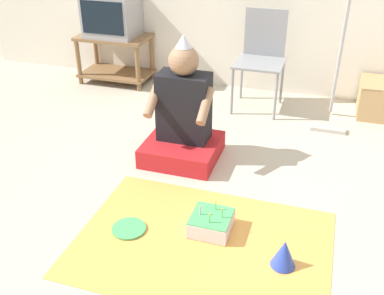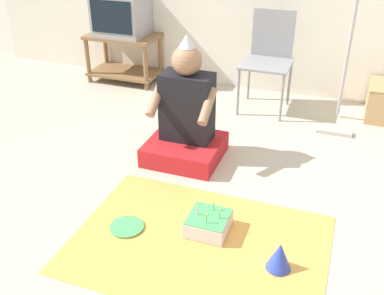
# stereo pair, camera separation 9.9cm
# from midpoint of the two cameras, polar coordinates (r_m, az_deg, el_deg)

# --- Properties ---
(ground_plane) EXTENTS (16.00, 16.00, 0.00)m
(ground_plane) POSITION_cam_midpoint_polar(r_m,az_deg,el_deg) (2.75, 2.96, -8.64)
(ground_plane) COLOR #BCB29E
(tv_stand) EXTENTS (0.71, 0.43, 0.48)m
(tv_stand) POSITION_cam_midpoint_polar(r_m,az_deg,el_deg) (4.73, -10.31, 11.55)
(tv_stand) COLOR olive
(tv_stand) RESTS_ON ground_plane
(tv) EXTENTS (0.49, 0.41, 0.40)m
(tv) POSITION_cam_midpoint_polar(r_m,az_deg,el_deg) (4.63, -10.75, 16.21)
(tv) COLOR #99999E
(tv) RESTS_ON tv_stand
(folding_chair) EXTENTS (0.42, 0.42, 0.85)m
(folding_chair) POSITION_cam_midpoint_polar(r_m,az_deg,el_deg) (4.05, 8.15, 11.76)
(folding_chair) COLOR gray
(folding_chair) RESTS_ON ground_plane
(dust_mop) EXTENTS (0.28, 0.39, 1.24)m
(dust_mop) POSITION_cam_midpoint_polar(r_m,az_deg,el_deg) (3.79, 17.00, 7.58)
(dust_mop) COLOR #B2ADA3
(dust_mop) RESTS_ON ground_plane
(person_seated) EXTENTS (0.52, 0.50, 0.90)m
(person_seated) POSITION_cam_midpoint_polar(r_m,az_deg,el_deg) (3.20, -2.03, 3.50)
(person_seated) COLOR red
(person_seated) RESTS_ON ground_plane
(party_cloth) EXTENTS (1.39, 1.00, 0.01)m
(party_cloth) POSITION_cam_midpoint_polar(r_m,az_deg,el_deg) (2.55, 0.18, -12.06)
(party_cloth) COLOR #EFA84C
(party_cloth) RESTS_ON ground_plane
(birthday_cake) EXTENTS (0.23, 0.23, 0.16)m
(birthday_cake) POSITION_cam_midpoint_polar(r_m,az_deg,el_deg) (2.60, 1.34, -9.53)
(birthday_cake) COLOR silver
(birthday_cake) RESTS_ON party_cloth
(party_hat_blue) EXTENTS (0.13, 0.13, 0.16)m
(party_hat_blue) POSITION_cam_midpoint_polar(r_m,az_deg,el_deg) (2.40, 10.43, -13.10)
(party_hat_blue) COLOR blue
(party_hat_blue) RESTS_ON party_cloth
(paper_plate) EXTENTS (0.20, 0.20, 0.01)m
(paper_plate) POSITION_cam_midpoint_polar(r_m,az_deg,el_deg) (2.66, -9.08, -10.11)
(paper_plate) COLOR #4CB266
(paper_plate) RESTS_ON party_cloth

